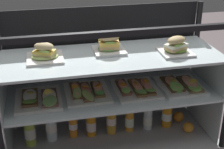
{
  "coord_description": "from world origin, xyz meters",
  "views": [
    {
      "loc": [
        -0.4,
        -1.78,
        1.34
      ],
      "look_at": [
        0.0,
        0.0,
        0.49
      ],
      "focal_mm": 53.23,
      "sensor_mm": 36.0,
      "label": 1
    }
  ],
  "objects_px": {
    "open_sandwich_tray_near_right_corner": "(39,99)",
    "juice_bottle_front_second": "(51,126)",
    "plated_roll_sandwich_far_right": "(109,45)",
    "juice_bottle_back_left": "(167,115)",
    "open_sandwich_tray_mid_right": "(136,88)",
    "orange_fruit_near_left_post": "(178,117)",
    "plated_roll_sandwich_center": "(176,47)",
    "open_sandwich_tray_far_left": "(87,91)",
    "juice_bottle_front_fourth": "(73,125)",
    "juice_bottle_front_middle": "(91,123)",
    "juice_bottle_back_center": "(30,132)",
    "plated_roll_sandwich_far_left": "(45,54)",
    "orange_fruit_beside_bottles": "(188,127)",
    "juice_bottle_near_post": "(130,118)",
    "open_sandwich_tray_near_left_corner": "(182,85)",
    "juice_bottle_front_right_end": "(111,120)",
    "juice_bottle_tucked_behind": "(148,117)"
  },
  "relations": [
    {
      "from": "open_sandwich_tray_mid_right",
      "to": "juice_bottle_near_post",
      "type": "height_order",
      "value": "open_sandwich_tray_mid_right"
    },
    {
      "from": "juice_bottle_front_fourth",
      "to": "juice_bottle_tucked_behind",
      "type": "bearing_deg",
      "value": -2.25
    },
    {
      "from": "juice_bottle_near_post",
      "to": "juice_bottle_tucked_behind",
      "type": "distance_m",
      "value": 0.13
    },
    {
      "from": "juice_bottle_front_middle",
      "to": "open_sandwich_tray_far_left",
      "type": "bearing_deg",
      "value": -119.57
    },
    {
      "from": "open_sandwich_tray_near_right_corner",
      "to": "plated_roll_sandwich_far_right",
      "type": "bearing_deg",
      "value": 9.84
    },
    {
      "from": "plated_roll_sandwich_far_right",
      "to": "orange_fruit_near_left_post",
      "type": "relative_size",
      "value": 2.55
    },
    {
      "from": "juice_bottle_front_fourth",
      "to": "juice_bottle_front_right_end",
      "type": "xyz_separation_m",
      "value": [
        0.25,
        -0.02,
        0.02
      ]
    },
    {
      "from": "plated_roll_sandwich_center",
      "to": "open_sandwich_tray_near_right_corner",
      "type": "xyz_separation_m",
      "value": [
        -0.82,
        0.03,
        -0.27
      ]
    },
    {
      "from": "juice_bottle_front_right_end",
      "to": "juice_bottle_tucked_behind",
      "type": "distance_m",
      "value": 0.25
    },
    {
      "from": "juice_bottle_back_left",
      "to": "orange_fruit_near_left_post",
      "type": "bearing_deg",
      "value": 17.99
    },
    {
      "from": "open_sandwich_tray_far_left",
      "to": "juice_bottle_front_fourth",
      "type": "bearing_deg",
      "value": 149.5
    },
    {
      "from": "open_sandwich_tray_near_right_corner",
      "to": "juice_bottle_front_second",
      "type": "height_order",
      "value": "open_sandwich_tray_near_right_corner"
    },
    {
      "from": "open_sandwich_tray_mid_right",
      "to": "juice_bottle_tucked_behind",
      "type": "relative_size",
      "value": 1.39
    },
    {
      "from": "open_sandwich_tray_near_left_corner",
      "to": "juice_bottle_back_center",
      "type": "bearing_deg",
      "value": 176.23
    },
    {
      "from": "plated_roll_sandwich_far_right",
      "to": "juice_bottle_back_left",
      "type": "xyz_separation_m",
      "value": [
        0.4,
        -0.01,
        -0.54
      ]
    },
    {
      "from": "plated_roll_sandwich_far_right",
      "to": "open_sandwich_tray_mid_right",
      "type": "relative_size",
      "value": 0.61
    },
    {
      "from": "open_sandwich_tray_near_left_corner",
      "to": "juice_bottle_tucked_behind",
      "type": "height_order",
      "value": "open_sandwich_tray_near_left_corner"
    },
    {
      "from": "plated_roll_sandwich_far_left",
      "to": "orange_fruit_beside_bottles",
      "type": "distance_m",
      "value": 1.08
    },
    {
      "from": "juice_bottle_front_middle",
      "to": "juice_bottle_back_left",
      "type": "xyz_separation_m",
      "value": [
        0.53,
        -0.01,
        -0.0
      ]
    },
    {
      "from": "juice_bottle_front_right_end",
      "to": "orange_fruit_near_left_post",
      "type": "bearing_deg",
      "value": 3.39
    },
    {
      "from": "juice_bottle_front_second",
      "to": "juice_bottle_front_middle",
      "type": "xyz_separation_m",
      "value": [
        0.26,
        -0.01,
        -0.01
      ]
    },
    {
      "from": "juice_bottle_front_fourth",
      "to": "juice_bottle_near_post",
      "type": "bearing_deg",
      "value": -2.05
    },
    {
      "from": "plated_roll_sandwich_center",
      "to": "open_sandwich_tray_far_left",
      "type": "height_order",
      "value": "plated_roll_sandwich_center"
    },
    {
      "from": "juice_bottle_front_second",
      "to": "juice_bottle_back_left",
      "type": "height_order",
      "value": "juice_bottle_front_second"
    },
    {
      "from": "juice_bottle_tucked_behind",
      "to": "juice_bottle_near_post",
      "type": "bearing_deg",
      "value": 177.15
    },
    {
      "from": "juice_bottle_near_post",
      "to": "open_sandwich_tray_near_left_corner",
      "type": "bearing_deg",
      "value": -14.45
    },
    {
      "from": "plated_roll_sandwich_far_left",
      "to": "open_sandwich_tray_far_left",
      "type": "relative_size",
      "value": 0.67
    },
    {
      "from": "plated_roll_sandwich_far_left",
      "to": "orange_fruit_beside_bottles",
      "type": "bearing_deg",
      "value": -4.98
    },
    {
      "from": "plated_roll_sandwich_far_right",
      "to": "open_sandwich_tray_far_left",
      "type": "height_order",
      "value": "plated_roll_sandwich_far_right"
    },
    {
      "from": "open_sandwich_tray_mid_right",
      "to": "open_sandwich_tray_far_left",
      "type": "bearing_deg",
      "value": 175.79
    },
    {
      "from": "juice_bottle_back_left",
      "to": "juice_bottle_near_post",
      "type": "bearing_deg",
      "value": 178.68
    },
    {
      "from": "juice_bottle_front_middle",
      "to": "juice_bottle_tucked_behind",
      "type": "height_order",
      "value": "juice_bottle_front_middle"
    },
    {
      "from": "open_sandwich_tray_near_right_corner",
      "to": "juice_bottle_front_right_end",
      "type": "bearing_deg",
      "value": 8.66
    },
    {
      "from": "plated_roll_sandwich_far_right",
      "to": "open_sandwich_tray_near_right_corner",
      "type": "bearing_deg",
      "value": -170.16
    },
    {
      "from": "open_sandwich_tray_near_right_corner",
      "to": "juice_bottle_front_middle",
      "type": "height_order",
      "value": "open_sandwich_tray_near_right_corner"
    },
    {
      "from": "plated_roll_sandwich_far_right",
      "to": "juice_bottle_front_middle",
      "type": "relative_size",
      "value": 0.79
    },
    {
      "from": "juice_bottle_front_second",
      "to": "juice_bottle_front_middle",
      "type": "relative_size",
      "value": 1.02
    },
    {
      "from": "orange_fruit_near_left_post",
      "to": "juice_bottle_front_fourth",
      "type": "bearing_deg",
      "value": -178.92
    },
    {
      "from": "open_sandwich_tray_near_right_corner",
      "to": "open_sandwich_tray_far_left",
      "type": "distance_m",
      "value": 0.29
    },
    {
      "from": "juice_bottle_near_post",
      "to": "orange_fruit_beside_bottles",
      "type": "height_order",
      "value": "juice_bottle_near_post"
    },
    {
      "from": "open_sandwich_tray_near_right_corner",
      "to": "open_sandwich_tray_mid_right",
      "type": "height_order",
      "value": "open_sandwich_tray_near_right_corner"
    },
    {
      "from": "juice_bottle_back_left",
      "to": "orange_fruit_near_left_post",
      "type": "distance_m",
      "value": 0.12
    },
    {
      "from": "juice_bottle_back_left",
      "to": "orange_fruit_near_left_post",
      "type": "height_order",
      "value": "juice_bottle_back_left"
    },
    {
      "from": "open_sandwich_tray_near_right_corner",
      "to": "juice_bottle_back_left",
      "type": "bearing_deg",
      "value": 4.36
    },
    {
      "from": "open_sandwich_tray_mid_right",
      "to": "orange_fruit_beside_bottles",
      "type": "height_order",
      "value": "open_sandwich_tray_mid_right"
    },
    {
      "from": "plated_roll_sandwich_center",
      "to": "open_sandwich_tray_near_right_corner",
      "type": "height_order",
      "value": "plated_roll_sandwich_center"
    },
    {
      "from": "plated_roll_sandwich_far_left",
      "to": "juice_bottle_front_right_end",
      "type": "bearing_deg",
      "value": 4.14
    },
    {
      "from": "plated_roll_sandwich_center",
      "to": "orange_fruit_near_left_post",
      "type": "relative_size",
      "value": 2.56
    },
    {
      "from": "juice_bottle_front_middle",
      "to": "juice_bottle_near_post",
      "type": "xyz_separation_m",
      "value": [
        0.26,
        -0.0,
        -0.0
      ]
    },
    {
      "from": "juice_bottle_back_center",
      "to": "juice_bottle_front_middle",
      "type": "xyz_separation_m",
      "value": [
        0.39,
        0.02,
        -0.0
      ]
    }
  ]
}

